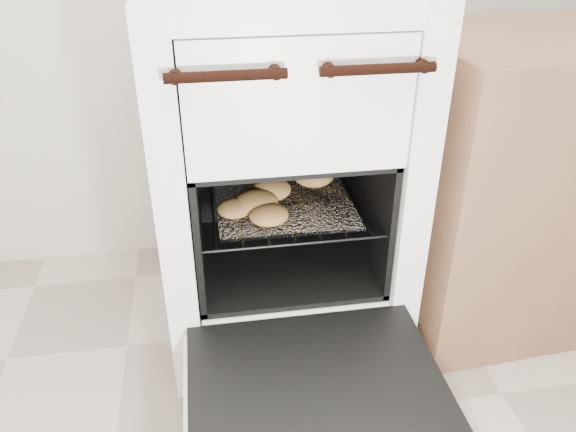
% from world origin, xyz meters
% --- Properties ---
extents(stove, '(0.64, 0.71, 0.98)m').
position_xyz_m(stove, '(0.14, 1.14, 0.48)').
color(stove, white).
rests_on(stove, ground).
extents(oven_door, '(0.58, 0.45, 0.04)m').
position_xyz_m(oven_door, '(0.14, 0.60, 0.21)').
color(oven_door, black).
rests_on(oven_door, stove).
extents(oven_rack, '(0.47, 0.45, 0.01)m').
position_xyz_m(oven_rack, '(0.14, 1.07, 0.42)').
color(oven_rack, black).
rests_on(oven_rack, stove).
extents(foil_sheet, '(0.36, 0.32, 0.01)m').
position_xyz_m(foil_sheet, '(0.14, 1.05, 0.43)').
color(foil_sheet, white).
rests_on(foil_sheet, oven_rack).
extents(baked_rolls, '(0.38, 0.33, 0.06)m').
position_xyz_m(baked_rolls, '(0.11, 1.07, 0.46)').
color(baked_rolls, '#BD824B').
rests_on(baked_rolls, foil_sheet).
extents(counter, '(0.88, 0.62, 0.84)m').
position_xyz_m(counter, '(0.91, 1.09, 0.42)').
color(counter, brown).
rests_on(counter, ground).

